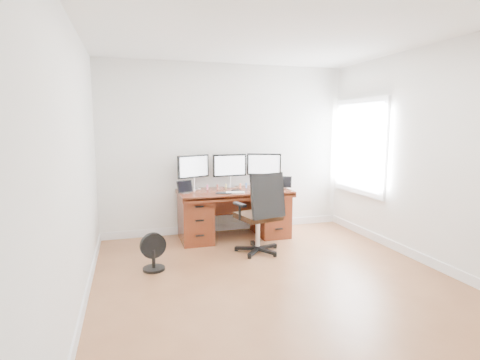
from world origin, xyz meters
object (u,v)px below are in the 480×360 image
object	(u,v)px
monitor_center	(230,167)
keyboard	(235,192)
floor_fan	(153,253)
desk	(234,212)
office_chair	(260,227)

from	to	relation	value
monitor_center	keyboard	world-z (taller)	monitor_center
floor_fan	monitor_center	xyz separation A→B (m)	(1.29, 1.26, 0.87)
floor_fan	monitor_center	size ratio (longest dim) A/B	0.83
desk	floor_fan	bearing A→B (deg)	-141.76
monitor_center	floor_fan	bearing A→B (deg)	-140.25
desk	keyboard	distance (m)	0.44
desk	floor_fan	distance (m)	1.66
office_chair	keyboard	bearing A→B (deg)	94.68
desk	office_chair	size ratio (longest dim) A/B	1.52
floor_fan	office_chair	bearing A→B (deg)	-3.41
office_chair	floor_fan	size ratio (longest dim) A/B	2.46
monitor_center	keyboard	size ratio (longest dim) A/B	2.01
floor_fan	desk	bearing A→B (deg)	26.62
floor_fan	keyboard	world-z (taller)	keyboard
desk	monitor_center	world-z (taller)	monitor_center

